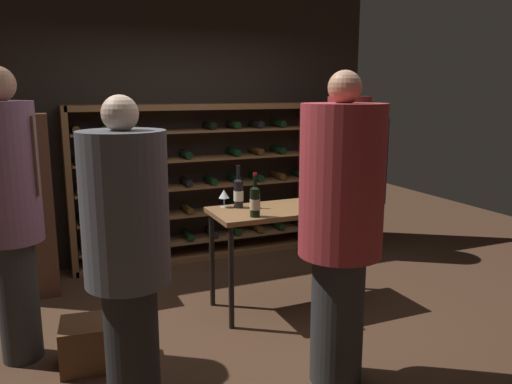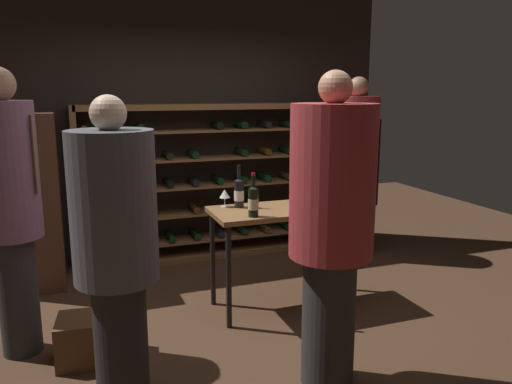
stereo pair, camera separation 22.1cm
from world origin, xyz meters
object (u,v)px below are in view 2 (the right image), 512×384
(wine_rack, at_px, (204,183))
(person_bystander_red_print, at_px, (331,219))
(tasting_table, at_px, (283,220))
(wine_bottle_green_slim, at_px, (308,190))
(wine_bottle_red_label, at_px, (253,201))
(wine_crate, at_px, (94,338))
(person_host_in_suit, at_px, (356,159))
(display_cabinet, at_px, (35,204))
(person_bystander_dark_jacket, at_px, (9,201))
(wine_bottle_gold_foil, at_px, (239,192))
(person_guest_plum_blouse, at_px, (116,243))
(wine_glass_stemmed_right, at_px, (225,194))

(wine_rack, height_order, person_bystander_red_print, person_bystander_red_print)
(tasting_table, xyz_separation_m, wine_bottle_green_slim, (0.25, 0.04, 0.23))
(wine_rack, height_order, wine_bottle_green_slim, wine_rack)
(wine_bottle_red_label, height_order, wine_bottle_green_slim, wine_bottle_green_slim)
(wine_crate, bearing_deg, tasting_table, 13.41)
(person_host_in_suit, relative_size, display_cabinet, 1.21)
(person_bystander_red_print, bearing_deg, wine_bottle_red_label, 175.08)
(person_bystander_dark_jacket, relative_size, wine_bottle_gold_foil, 5.58)
(wine_crate, relative_size, wine_bottle_red_label, 1.38)
(person_bystander_red_print, xyz_separation_m, display_cabinet, (-1.80, 2.31, -0.26))
(tasting_table, height_order, wine_bottle_red_label, wine_bottle_red_label)
(person_guest_plum_blouse, distance_m, wine_glass_stemmed_right, 1.53)
(tasting_table, relative_size, person_bystander_red_print, 0.61)
(wine_bottle_gold_foil, bearing_deg, person_bystander_dark_jacket, -172.35)
(wine_rack, bearing_deg, tasting_table, -79.28)
(person_guest_plum_blouse, bearing_deg, wine_crate, 135.79)
(person_bystander_dark_jacket, bearing_deg, wine_glass_stemmed_right, 69.95)
(wine_bottle_green_slim, distance_m, wine_glass_stemmed_right, 0.71)
(person_guest_plum_blouse, distance_m, person_host_in_suit, 3.43)
(person_bystander_dark_jacket, bearing_deg, tasting_table, 62.13)
(tasting_table, bearing_deg, display_cabinet, 150.23)
(wine_bottle_gold_foil, bearing_deg, display_cabinet, 149.10)
(person_host_in_suit, height_order, wine_bottle_green_slim, person_host_in_suit)
(person_bystander_red_print, bearing_deg, wine_bottle_gold_foil, 173.06)
(person_bystander_red_print, distance_m, wine_bottle_red_label, 0.99)
(display_cabinet, xyz_separation_m, wine_bottle_gold_foil, (1.65, -0.99, 0.18))
(person_host_in_suit, distance_m, wine_bottle_red_label, 2.09)
(wine_crate, xyz_separation_m, wine_bottle_red_label, (1.25, 0.18, 0.85))
(wine_bottle_green_slim, height_order, wine_bottle_gold_foil, wine_bottle_green_slim)
(tasting_table, xyz_separation_m, wine_crate, (-1.58, -0.38, -0.62))
(person_bystander_red_print, height_order, display_cabinet, person_bystander_red_print)
(person_bystander_red_print, bearing_deg, tasting_table, 157.55)
(wine_bottle_red_label, bearing_deg, wine_rack, 88.68)
(person_host_in_suit, xyz_separation_m, wine_bottle_green_slim, (-1.09, -1.02, -0.09))
(display_cabinet, bearing_deg, wine_rack, 13.54)
(person_bystander_dark_jacket, height_order, wine_bottle_green_slim, person_bystander_dark_jacket)
(tasting_table, distance_m, wine_bottle_green_slim, 0.34)
(wine_bottle_red_label, distance_m, wine_glass_stemmed_right, 0.41)
(wine_crate, height_order, wine_bottle_gold_foil, wine_bottle_gold_foil)
(wine_bottle_green_slim, bearing_deg, wine_crate, -167.20)
(person_host_in_suit, bearing_deg, wine_bottle_green_slim, 116.81)
(wine_bottle_red_label, relative_size, wine_bottle_gold_foil, 0.97)
(person_guest_plum_blouse, distance_m, wine_crate, 1.04)
(wine_rack, relative_size, wine_crate, 5.70)
(person_bystander_red_print, height_order, wine_bottle_green_slim, person_bystander_red_print)
(person_bystander_red_print, relative_size, wine_bottle_gold_foil, 5.48)
(person_guest_plum_blouse, xyz_separation_m, wine_glass_stemmed_right, (0.99, 1.17, -0.02))
(wine_rack, height_order, person_guest_plum_blouse, person_guest_plum_blouse)
(wine_rack, bearing_deg, person_guest_plum_blouse, -114.52)
(person_bystander_red_print, height_order, wine_bottle_red_label, person_bystander_red_print)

